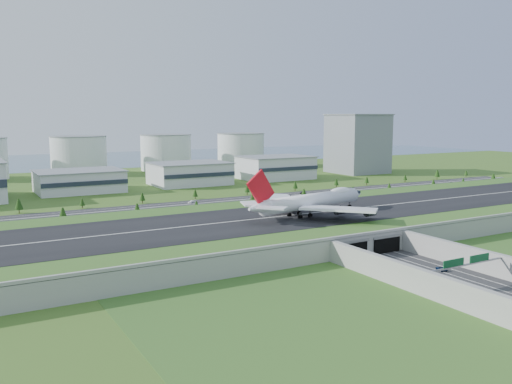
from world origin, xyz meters
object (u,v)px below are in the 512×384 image
car_0 (432,283)px  car_7 (192,202)px  car_6 (451,183)px  car_1 (496,303)px  boeing_747 (310,201)px  car_2 (441,268)px  office_tower (358,144)px  car_5 (302,193)px

car_0 → car_7: (-2.10, 190.96, 0.09)m
car_6 → car_7: size_ratio=0.98×
car_1 → car_0: bearing=96.5°
boeing_747 → car_7: boeing_747 is taller
car_2 → car_6: size_ratio=0.85×
car_7 → car_1: bearing=-14.9°
office_tower → car_6: office_tower is taller
car_6 → car_2: bearing=114.5°
car_0 → car_1: bearing=-99.1°
boeing_747 → office_tower: bearing=33.8°
office_tower → car_5: office_tower is taller
boeing_747 → car_6: bearing=12.8°
office_tower → car_5: 161.29m
office_tower → car_0: (-208.12, -283.71, -26.61)m
car_0 → car_7: bearing=77.4°
car_5 → car_6: (136.85, -11.25, 0.08)m
car_2 → office_tower: bearing=-108.7°
car_2 → car_6: car_6 is taller
car_5 → car_7: (-82.07, 1.48, 0.13)m
car_2 → car_5: 190.55m
car_1 → car_2: (14.10, 32.53, -0.02)m
office_tower → car_0: size_ratio=12.20×
car_2 → car_7: 181.75m
car_6 → car_5: bearing=69.9°
office_tower → car_7: (-210.21, -92.75, -26.52)m
boeing_747 → car_1: boeing_747 is taller
office_tower → car_2: (-192.39, -273.63, -26.70)m
boeing_747 → car_5: bearing=45.5°
car_5 → car_6: 137.31m
car_6 → car_7: car_7 is taller
office_tower → car_7: office_tower is taller
boeing_747 → car_5: 124.47m
boeing_747 → car_2: (2.86, -75.47, -13.87)m
car_1 → car_6: car_6 is taller
car_2 → car_6: 262.12m
office_tower → car_2: office_tower is taller
car_1 → car_2: bearing=68.9°
office_tower → car_1: 370.25m
car_2 → car_7: car_7 is taller
car_1 → car_6: (215.19, 200.67, 0.10)m
car_6 → car_0: bearing=114.0°
car_0 → car_5: (79.97, 189.48, -0.04)m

